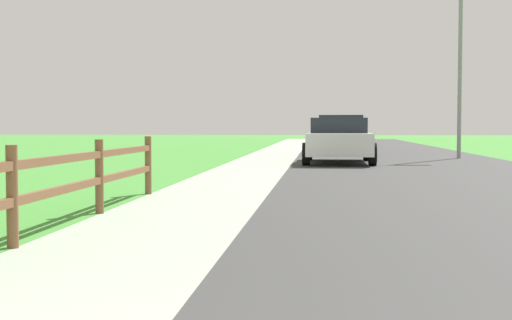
% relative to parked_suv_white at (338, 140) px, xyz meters
% --- Properties ---
extents(ground_plane, '(120.00, 120.00, 0.00)m').
position_rel_parked_suv_white_xyz_m(ground_plane, '(-1.41, 3.91, -0.70)').
color(ground_plane, '#459136').
extents(road_asphalt, '(7.00, 66.00, 0.01)m').
position_rel_parked_suv_white_xyz_m(road_asphalt, '(2.09, 5.91, -0.70)').
color(road_asphalt, '#393939').
rests_on(road_asphalt, ground).
extents(curb_concrete, '(6.00, 66.00, 0.01)m').
position_rel_parked_suv_white_xyz_m(curb_concrete, '(-4.41, 5.91, -0.70)').
color(curb_concrete, '#A0AE99').
rests_on(curb_concrete, ground).
extents(grass_verge, '(5.00, 66.00, 0.00)m').
position_rel_parked_suv_white_xyz_m(grass_verge, '(-5.91, 5.91, -0.69)').
color(grass_verge, '#459136').
rests_on(grass_verge, ground).
extents(rail_fence, '(0.11, 10.82, 0.98)m').
position_rel_parked_suv_white_xyz_m(rail_fence, '(-3.42, -15.83, -0.13)').
color(rail_fence, brown).
rests_on(rail_fence, ground).
extents(parked_suv_white, '(2.14, 4.77, 1.38)m').
position_rel_parked_suv_white_xyz_m(parked_suv_white, '(0.00, 0.00, 0.00)').
color(parked_suv_white, white).
rests_on(parked_suv_white, ground).
extents(parked_car_silver, '(2.21, 4.88, 1.56)m').
position_rel_parked_suv_white_xyz_m(parked_car_silver, '(0.25, 7.15, 0.10)').
color(parked_car_silver, '#B7BABF').
rests_on(parked_car_silver, ground).
extents(street_lamp, '(1.17, 0.20, 6.78)m').
position_rel_parked_suv_white_xyz_m(street_lamp, '(4.38, 3.46, 3.30)').
color(street_lamp, gray).
rests_on(street_lamp, ground).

